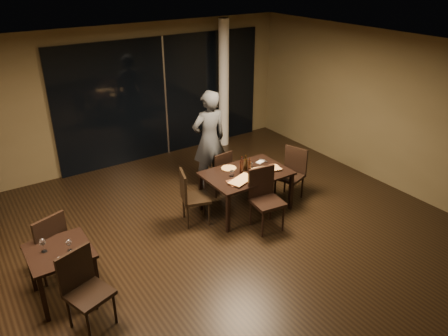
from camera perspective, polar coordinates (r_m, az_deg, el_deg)
ground at (r=7.10m, az=0.06°, el=-10.41°), size 8.00×8.00×0.00m
wall_back at (r=9.76m, az=-13.36°, el=9.04°), size 8.00×0.10×3.00m
wall_right at (r=9.07m, az=22.06°, el=6.57°), size 0.10×8.00×3.00m
ceiling at (r=5.86m, az=0.07°, el=14.20°), size 8.00×8.00×0.04m
window_panel at (r=10.09m, az=-7.76°, el=9.15°), size 5.00×0.06×2.70m
column at (r=10.46m, az=-0.03°, el=10.82°), size 0.24×0.24×3.00m
main_table at (r=7.80m, az=2.93°, el=-1.08°), size 1.50×1.00×0.75m
side_table at (r=6.26m, az=-20.59°, el=-10.96°), size 0.80×0.80×0.75m
chair_main_far at (r=8.38m, az=-0.56°, el=-0.35°), size 0.46×0.46×0.90m
chair_main_near at (r=7.38m, az=5.32°, el=-3.56°), size 0.55×0.55×1.06m
chair_main_left at (r=7.48m, az=-4.38°, el=-3.50°), size 0.57×0.57×0.98m
chair_main_right at (r=8.36m, az=8.88°, el=-0.37°), size 0.59×0.59×1.00m
chair_side_far at (r=6.70m, az=-22.03°, el=-9.02°), size 0.62×0.62×1.05m
chair_side_near at (r=5.78m, az=-17.85°, el=-14.41°), size 0.61×0.61×1.04m
diner at (r=8.54m, az=-1.95°, el=3.69°), size 0.69×0.47×1.98m
pizza_board_left at (r=7.46m, az=2.33°, el=-1.68°), size 0.53×0.30×0.01m
pizza_board_right at (r=7.86m, az=5.59°, el=-0.29°), size 0.57×0.31×0.01m
oblong_pizza_left at (r=7.45m, az=2.33°, el=-1.57°), size 0.53×0.38×0.02m
oblong_pizza_right at (r=7.86m, az=5.59°, el=-0.18°), size 0.52×0.32×0.02m
round_pizza at (r=7.89m, az=0.63°, el=-0.05°), size 0.27×0.27×0.01m
bottle_a at (r=7.68m, az=2.32°, el=0.40°), size 0.07×0.07×0.32m
bottle_b at (r=7.74m, az=3.33°, el=0.40°), size 0.06×0.06×0.27m
bottle_c at (r=7.78m, az=2.85°, el=0.67°), size 0.07×0.07×0.30m
tumbler_left at (r=7.62m, az=1.03°, el=-0.70°), size 0.08×0.08×0.10m
tumbler_right at (r=7.97m, az=3.59°, el=0.41°), size 0.07×0.07×0.08m
napkin_near at (r=7.95m, az=6.50°, el=-0.03°), size 0.18×0.10×0.01m
napkin_far at (r=8.19m, az=4.82°, el=0.84°), size 0.20×0.15×0.01m
wine_glass_a at (r=6.18m, az=-22.55°, el=-9.34°), size 0.08×0.08×0.19m
wine_glass_b at (r=6.08m, az=-19.56°, el=-9.50°), size 0.07×0.07×0.16m
side_napkin at (r=6.00m, az=-19.95°, el=-10.96°), size 0.19×0.12×0.01m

